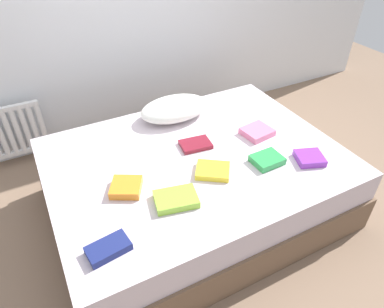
{
  "coord_description": "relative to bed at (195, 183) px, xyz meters",
  "views": [
    {
      "loc": [
        -0.88,
        -1.64,
        1.94
      ],
      "look_at": [
        0.0,
        0.05,
        0.48
      ],
      "focal_mm": 32.22,
      "sensor_mm": 36.0,
      "label": 1
    }
  ],
  "objects": [
    {
      "name": "textbook_maroon",
      "position": [
        0.05,
        0.1,
        0.27
      ],
      "size": [
        0.23,
        0.18,
        0.03
      ],
      "primitive_type": "cube",
      "rotation": [
        0.0,
        0.0,
        -0.12
      ],
      "color": "maroon",
      "rests_on": "bed"
    },
    {
      "name": "textbook_purple",
      "position": [
        0.65,
        -0.4,
        0.28
      ],
      "size": [
        0.22,
        0.22,
        0.04
      ],
      "primitive_type": "cube",
      "rotation": [
        0.0,
        0.0,
        -0.36
      ],
      "color": "purple",
      "rests_on": "bed"
    },
    {
      "name": "pillow",
      "position": [
        0.09,
        0.52,
        0.33
      ],
      "size": [
        0.56,
        0.34,
        0.16
      ],
      "primitive_type": "ellipsoid",
      "color": "white",
      "rests_on": "bed"
    },
    {
      "name": "textbook_navy",
      "position": [
        -0.76,
        -0.49,
        0.28
      ],
      "size": [
        0.23,
        0.15,
        0.04
      ],
      "primitive_type": "cube",
      "rotation": [
        0.0,
        0.0,
        0.13
      ],
      "color": "navy",
      "rests_on": "bed"
    },
    {
      "name": "radiator",
      "position": [
        -1.1,
        1.2,
        0.08
      ],
      "size": [
        0.5,
        0.04,
        0.47
      ],
      "color": "white",
      "rests_on": "ground"
    },
    {
      "name": "textbook_pink",
      "position": [
        0.53,
        0.02,
        0.28
      ],
      "size": [
        0.23,
        0.21,
        0.05
      ],
      "primitive_type": "cube",
      "rotation": [
        0.0,
        0.0,
        0.13
      ],
      "color": "pink",
      "rests_on": "bed"
    },
    {
      "name": "ground_plane",
      "position": [
        0.0,
        0.0,
        -0.25
      ],
      "size": [
        8.0,
        8.0,
        0.0
      ],
      "primitive_type": "plane",
      "color": "#7F6651"
    },
    {
      "name": "textbook_lime",
      "position": [
        -0.31,
        -0.34,
        0.28
      ],
      "size": [
        0.28,
        0.22,
        0.04
      ],
      "primitive_type": "cube",
      "rotation": [
        0.0,
        0.0,
        -0.21
      ],
      "color": "#8CC638",
      "rests_on": "bed"
    },
    {
      "name": "textbook_green",
      "position": [
        0.39,
        -0.29,
        0.28
      ],
      "size": [
        0.2,
        0.16,
        0.05
      ],
      "primitive_type": "cube",
      "rotation": [
        0.0,
        0.0,
        0.03
      ],
      "color": "green",
      "rests_on": "bed"
    },
    {
      "name": "bed",
      "position": [
        0.0,
        0.0,
        0.0
      ],
      "size": [
        2.0,
        1.5,
        0.5
      ],
      "color": "brown",
      "rests_on": "ground"
    },
    {
      "name": "textbook_orange",
      "position": [
        -0.53,
        -0.11,
        0.28
      ],
      "size": [
        0.24,
        0.24,
        0.05
      ],
      "primitive_type": "cube",
      "rotation": [
        0.0,
        0.0,
        -0.5
      ],
      "color": "orange",
      "rests_on": "bed"
    },
    {
      "name": "textbook_yellow",
      "position": [
        0.01,
        -0.21,
        0.27
      ],
      "size": [
        0.27,
        0.26,
        0.04
      ],
      "primitive_type": "cube",
      "rotation": [
        0.0,
        0.0,
        -0.6
      ],
      "color": "yellow",
      "rests_on": "bed"
    }
  ]
}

